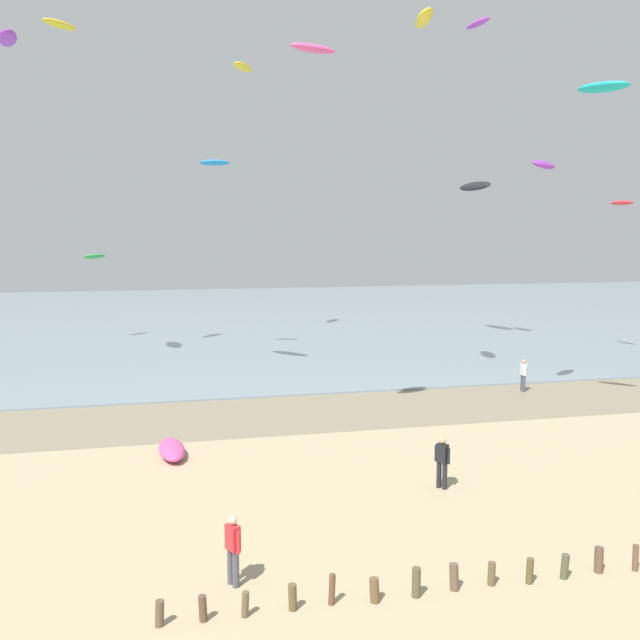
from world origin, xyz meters
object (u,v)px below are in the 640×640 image
person_left_flank (523,374)px  grounded_kite (172,450)px  kite_aloft_5 (243,67)px  kite_aloft_7 (214,163)px  kite_aloft_6 (544,165)px  kite_aloft_3 (603,87)px  kite_aloft_8 (424,18)px  kite_aloft_4 (313,48)px  kite_aloft_12 (622,203)px  kite_aloft_10 (475,186)px  kite_aloft_9 (59,24)px  kite_aloft_1 (94,256)px  person_by_waterline (442,461)px  kite_aloft_0 (478,23)px  kite_aloft_11 (8,38)px  person_nearest_camera (233,548)px

person_left_flank → grounded_kite: 19.41m
kite_aloft_5 → kite_aloft_7: kite_aloft_5 is taller
grounded_kite → kite_aloft_6: size_ratio=1.19×
kite_aloft_3 → kite_aloft_8: bearing=170.6°
kite_aloft_5 → kite_aloft_7: (-2.73, -6.63, -7.61)m
kite_aloft_4 → kite_aloft_12: bearing=10.3°
kite_aloft_3 → kite_aloft_4: (-12.04, 0.47, 0.94)m
kite_aloft_7 → kite_aloft_10: kite_aloft_7 is taller
kite_aloft_3 → kite_aloft_7: 24.89m
kite_aloft_4 → kite_aloft_10: kite_aloft_4 is taller
grounded_kite → kite_aloft_9: kite_aloft_9 is taller
grounded_kite → kite_aloft_9: 29.28m
kite_aloft_1 → kite_aloft_12: (34.12, -15.04, 3.68)m
kite_aloft_8 → kite_aloft_9: kite_aloft_9 is taller
person_by_waterline → kite_aloft_9: size_ratio=0.69×
kite_aloft_5 → kite_aloft_9: size_ratio=1.13×
kite_aloft_5 → kite_aloft_6: (11.57, -22.55, -8.94)m
kite_aloft_6 → kite_aloft_5: bearing=-99.3°
grounded_kite → kite_aloft_12: (29.08, 14.43, 9.96)m
person_left_flank → kite_aloft_0: (1.88, 10.56, 20.69)m
grounded_kite → kite_aloft_10: kite_aloft_10 is taller
kite_aloft_10 → kite_aloft_12: (5.92, -9.38, -1.59)m
person_by_waterline → kite_aloft_6: 17.27m
kite_aloft_7 → kite_aloft_11: 13.48m
kite_aloft_8 → person_nearest_camera: bearing=-17.4°
kite_aloft_7 → kite_aloft_10: 20.05m
kite_aloft_7 → kite_aloft_11: (-11.41, -3.83, 6.06)m
kite_aloft_4 → kite_aloft_5: kite_aloft_5 is taller
kite_aloft_1 → kite_aloft_7: 13.66m
kite_aloft_8 → kite_aloft_0: bearing=157.5°
kite_aloft_5 → kite_aloft_7: size_ratio=1.44×
person_left_flank → kite_aloft_7: kite_aloft_7 is taller
grounded_kite → kite_aloft_11: 26.38m
person_left_flank → kite_aloft_3: bearing=-94.8°
person_left_flank → kite_aloft_11: 33.30m
person_by_waterline → kite_aloft_4: 15.74m
kite_aloft_11 → kite_aloft_12: size_ratio=1.73×
person_nearest_camera → kite_aloft_9: size_ratio=0.69×
kite_aloft_10 → kite_aloft_0: bearing=-39.2°
kite_aloft_1 → kite_aloft_9: kite_aloft_9 is taller
kite_aloft_4 → kite_aloft_8: size_ratio=0.71×
kite_aloft_9 → kite_aloft_11: (-2.32, -3.32, -1.80)m
kite_aloft_0 → kite_aloft_4: bearing=-48.7°
kite_aloft_8 → kite_aloft_11: bearing=-98.3°
kite_aloft_3 → kite_aloft_6: 5.19m
kite_aloft_3 → kite_aloft_9: size_ratio=0.83×
person_nearest_camera → kite_aloft_5: bearing=82.6°
kite_aloft_6 → person_by_waterline: bearing=11.2°
kite_aloft_5 → kite_aloft_9: 13.81m
kite_aloft_1 → kite_aloft_4: (10.61, -28.65, 8.58)m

